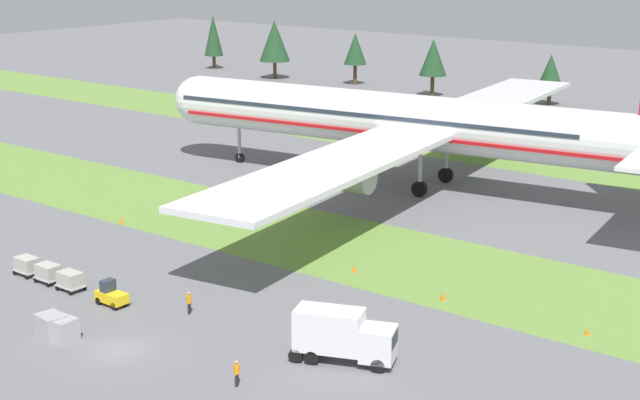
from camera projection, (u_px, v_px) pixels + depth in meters
The scene contains 18 objects.
ground_plane at pixel (120, 351), 65.11m from camera, with size 400.00×400.00×0.00m, color slate.
grass_strip_near at pixel (358, 249), 86.30m from camera, with size 320.00×16.12×0.01m, color olive.
grass_strip_far at pixel (563, 162), 119.99m from camera, with size 320.00×16.12×0.01m, color olive.
airliner at pixel (418, 122), 106.12m from camera, with size 66.44×81.80×20.76m.
baggage_tug at pixel (111, 295), 73.02m from camera, with size 2.62×1.34×1.97m.
cargo_dolly_lead at pixel (70, 280), 76.02m from camera, with size 2.22×1.53×1.55m.
cargo_dolly_second at pixel (48, 272), 77.77m from camera, with size 2.22×1.53×1.55m.
cargo_dolly_third at pixel (27, 265), 79.52m from camera, with size 2.22×1.53×1.55m.
catering_truck at pixel (342, 334), 62.94m from camera, with size 7.31×4.71×3.58m.
ground_crew_marshaller at pixel (237, 372), 59.74m from camera, with size 0.36×0.50×1.74m.
ground_crew_loader at pixel (189, 302), 71.33m from camera, with size 0.36×0.51×1.74m.
uld_container_0 at pixel (62, 329), 66.72m from camera, with size 2.00×1.60×1.60m, color #A3A3A8.
uld_container_1 at pixel (51, 326), 66.98m from camera, with size 2.00×1.60×1.75m, color #A3A3A8.
taxiway_marker_0 at pixel (354, 268), 80.45m from camera, with size 0.44×0.44×0.58m, color orange.
taxiway_marker_1 at pixel (122, 220), 94.23m from camera, with size 0.44×0.44×0.68m, color orange.
taxiway_marker_2 at pixel (587, 331), 67.68m from camera, with size 0.44×0.44×0.51m, color orange.
taxiway_marker_3 at pixel (443, 296), 74.13m from camera, with size 0.44×0.44×0.70m, color orange.
distant_tree_line at pixel (614, 73), 150.48m from camera, with size 195.62×9.85×11.52m.
Camera 1 is at (47.65, -39.04, 27.16)m, focal length 53.62 mm.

